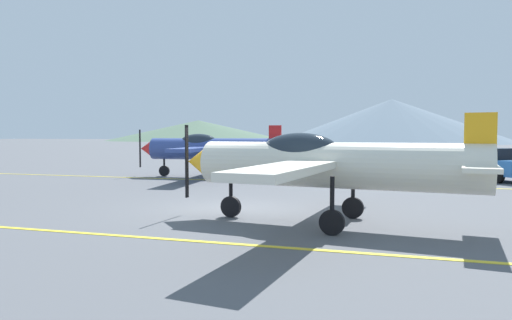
{
  "coord_description": "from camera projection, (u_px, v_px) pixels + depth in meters",
  "views": [
    {
      "loc": [
        4.93,
        -13.01,
        2.29
      ],
      "look_at": [
        -0.78,
        6.0,
        1.2
      ],
      "focal_mm": 32.4,
      "sensor_mm": 36.0,
      "label": 1
    }
  ],
  "objects": [
    {
      "name": "apron_line_far",
      "position": [
        287.0,
        182.0,
        22.16
      ],
      "size": [
        80.0,
        0.16,
        0.01
      ],
      "primitive_type": "cube",
      "color": "yellow",
      "rests_on": "ground_plane"
    },
    {
      "name": "car_sedan",
      "position": [
        486.0,
        163.0,
        23.39
      ],
      "size": [
        4.08,
        4.49,
        1.62
      ],
      "color": "#3372BF",
      "rests_on": "ground_plane"
    },
    {
      "name": "hill_left",
      "position": [
        198.0,
        130.0,
        181.21
      ],
      "size": [
        70.78,
        70.78,
        7.91
      ],
      "primitive_type": "cone",
      "color": "#4C6651",
      "rests_on": "ground_plane"
    },
    {
      "name": "airplane_near",
      "position": [
        323.0,
        163.0,
        11.69
      ],
      "size": [
        8.11,
        9.31,
        2.78
      ],
      "color": "silver",
      "rests_on": "ground_plane"
    },
    {
      "name": "apron_line_near",
      "position": [
        159.0,
        239.0,
        10.15
      ],
      "size": [
        80.0,
        0.16,
        0.01
      ],
      "primitive_type": "cube",
      "color": "yellow",
      "rests_on": "ground_plane"
    },
    {
      "name": "airplane_mid",
      "position": [
        210.0,
        148.0,
        24.89
      ],
      "size": [
        8.1,
        9.3,
        2.78
      ],
      "color": "#33478C",
      "rests_on": "ground_plane"
    },
    {
      "name": "hill_centerleft",
      "position": [
        391.0,
        121.0,
        130.58
      ],
      "size": [
        65.52,
        65.52,
        12.33
      ],
      "primitive_type": "cone",
      "color": "slate",
      "rests_on": "ground_plane"
    },
    {
      "name": "ground_plane",
      "position": [
        224.0,
        210.0,
        13.98
      ],
      "size": [
        400.0,
        400.0,
        0.0
      ],
      "primitive_type": "plane",
      "color": "#54565B"
    }
  ]
}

